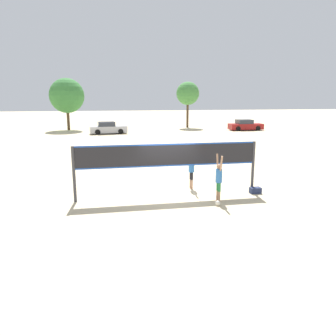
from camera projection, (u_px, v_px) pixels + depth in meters
ground_plane at (168, 197)px, 14.88m from camera, size 200.00×200.00×0.00m
volleyball_net at (168, 160)px, 14.52m from camera, size 8.27×0.13×2.43m
player_spiker at (219, 177)px, 14.04m from camera, size 0.28×0.69×2.05m
player_blocker at (191, 167)px, 16.03m from camera, size 0.28×0.69×2.04m
volleyball at (218, 203)px, 13.63m from camera, size 0.22×0.22×0.22m
gear_bag at (255, 190)px, 15.40m from camera, size 0.51×0.33×0.28m
parked_car_near at (245, 125)px, 45.02m from camera, size 4.61×2.07×1.45m
parked_car_mid at (108, 128)px, 40.57m from camera, size 4.64×2.19×1.47m
tree_left_cluster at (188, 94)px, 48.18m from camera, size 3.36×3.36×6.69m
tree_right_cluster at (67, 96)px, 44.50m from camera, size 4.68×4.68×7.00m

